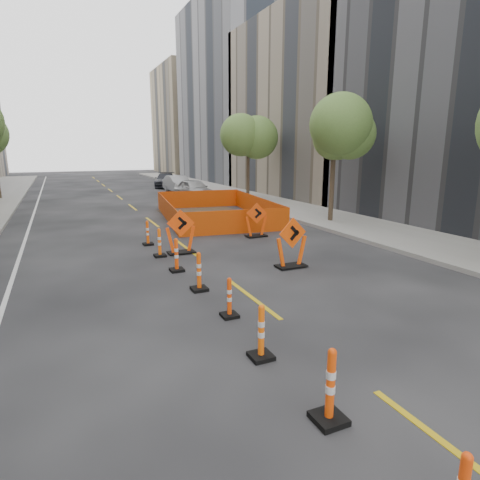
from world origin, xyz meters
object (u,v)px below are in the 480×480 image
parked_car_mid (178,184)px  parked_car_far (166,180)px  chevron_sign_right (256,220)px  parked_car_near (194,189)px  chevron_sign_center (292,243)px  channelizer_7 (159,243)px  channelizer_5 (199,271)px  channelizer_8 (148,233)px  channelizer_6 (176,255)px  channelizer_3 (261,332)px  channelizer_4 (229,297)px  channelizer_2 (330,386)px  chevron_sign_left (181,232)px

parked_car_mid → parked_car_far: 5.26m
chevron_sign_right → parked_car_near: parked_car_near is taller
chevron_sign_center → chevron_sign_right: chevron_sign_center is taller
parked_car_mid → parked_car_far: (0.19, 5.25, -0.03)m
channelizer_7 → parked_car_near: 16.63m
channelizer_5 → channelizer_8: size_ratio=1.08×
channelizer_6 → parked_car_mid: (6.43, 22.72, 0.20)m
channelizer_7 → parked_car_far: parked_car_far is taller
channelizer_3 → parked_car_mid: 29.30m
channelizer_4 → channelizer_5: 1.96m
parked_car_near → parked_car_mid: bearing=80.0°
channelizer_2 → channelizer_4: size_ratio=1.20×
channelizer_4 → chevron_sign_left: (0.59, 5.97, 0.35)m
channelizer_4 → parked_car_mid: parked_car_mid is taller
channelizer_6 → parked_car_mid: 23.61m
channelizer_4 → channelizer_5: channelizer_5 is taller
channelizer_8 → parked_car_near: 14.85m
channelizer_5 → parked_car_near: (6.08, 19.32, 0.22)m
channelizer_6 → parked_car_far: 28.74m
channelizer_7 → chevron_sign_right: 4.85m
chevron_sign_center → chevron_sign_right: 4.70m
chevron_sign_left → parked_car_near: size_ratio=0.37×
channelizer_2 → chevron_sign_right: 12.16m
channelizer_6 → chevron_sign_right: (4.52, 3.48, 0.22)m
channelizer_6 → parked_car_near: bearing=70.5°
channelizer_3 → chevron_sign_left: (0.78, 7.92, 0.29)m
channelizer_5 → parked_car_near: 20.26m
chevron_sign_right → channelizer_7: bearing=-144.2°
channelizer_2 → channelizer_6: bearing=90.2°
chevron_sign_left → parked_car_mid: size_ratio=0.37×
channelizer_2 → chevron_sign_center: size_ratio=0.69×
channelizer_8 → chevron_sign_right: size_ratio=0.66×
channelizer_6 → channelizer_2: bearing=-89.8°
channelizer_5 → channelizer_7: (-0.16, 3.91, -0.02)m
channelizer_2 → chevron_sign_left: bearing=85.9°
channelizer_2 → parked_car_far: bearing=79.6°
channelizer_5 → channelizer_7: bearing=92.3°
channelizer_6 → chevron_sign_left: chevron_sign_left is taller
channelizer_2 → channelizer_7: 9.77m
channelizer_5 → parked_car_near: size_ratio=0.24×
channelizer_3 → channelizer_4: 1.96m
channelizer_5 → chevron_sign_right: 7.02m
chevron_sign_center → chevron_sign_right: size_ratio=1.10×
channelizer_5 → chevron_sign_left: bearing=80.7°
channelizer_3 → parked_car_far: 34.48m
chevron_sign_right → parked_car_mid: size_ratio=0.34×
channelizer_8 → parked_car_near: bearing=65.1°
channelizer_2 → channelizer_4: channelizer_2 is taller
channelizer_8 → channelizer_3: bearing=-89.7°
parked_car_mid → chevron_sign_right: bearing=-98.8°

